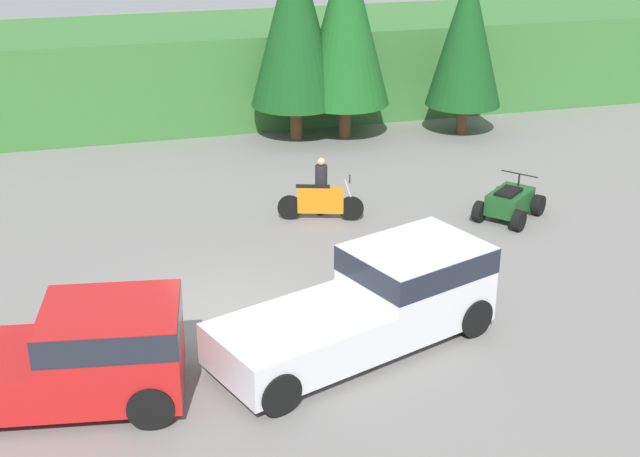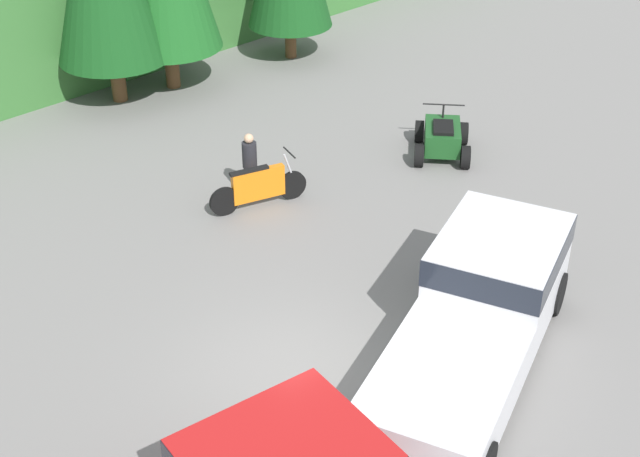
% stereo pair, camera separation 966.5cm
% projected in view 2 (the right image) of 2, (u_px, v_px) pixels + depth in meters
% --- Properties ---
extents(ground_plane, '(80.00, 80.00, 0.00)m').
position_uv_depth(ground_plane, '(296.00, 374.00, 15.19)').
color(ground_plane, slate).
extents(pickup_truck_second, '(6.17, 3.95, 1.85)m').
position_uv_depth(pickup_truck_second, '(481.00, 306.00, 15.23)').
color(pickup_truck_second, silver).
rests_on(pickup_truck_second, ground_plane).
extents(dirt_bike, '(2.24, 0.93, 1.19)m').
position_uv_depth(dirt_bike, '(259.00, 187.00, 19.78)').
color(dirt_bike, black).
rests_on(dirt_bike, ground_plane).
extents(quad_atv, '(2.31, 2.24, 1.13)m').
position_uv_depth(quad_atv, '(442.00, 138.00, 22.00)').
color(quad_atv, black).
rests_on(quad_atv, ground_plane).
extents(rider_person, '(0.46, 0.46, 1.60)m').
position_uv_depth(rider_person, '(250.00, 164.00, 19.92)').
color(rider_person, black).
rests_on(rider_person, ground_plane).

